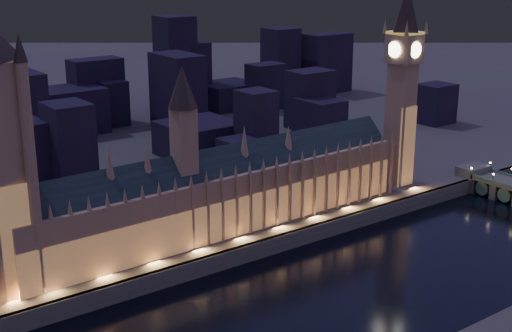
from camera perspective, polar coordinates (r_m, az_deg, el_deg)
ground_plane at (r=295.32m, az=5.71°, el=-9.75°), size 2000.00×2000.00×0.00m
embankment_wall at (r=321.99m, az=0.79°, el=-6.54°), size 2000.00×2.50×8.00m
palace_of_westminster at (r=324.52m, az=-2.74°, el=-2.13°), size 202.00×25.54×78.00m
elizabeth_tower at (r=389.58m, az=11.70°, el=7.77°), size 18.00×18.00×115.75m
city_backdrop at (r=500.41m, az=-10.33°, el=4.86°), size 492.82×215.63×75.01m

